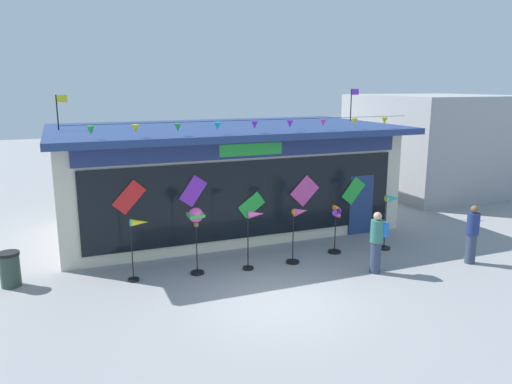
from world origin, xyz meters
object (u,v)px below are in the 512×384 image
object	(u,v)px
wind_spinner_right	(336,223)
wind_spinner_center_left	(254,227)
wind_spinner_left	(196,221)
wind_spinner_far_left	(137,237)
person_mid_plaza	(377,241)
trash_bin	(10,269)
person_near_camera	(472,234)
wind_spinner_center_right	(298,226)
kite_shop_building	(222,175)
wind_spinner_far_right	(390,212)

from	to	relation	value
wind_spinner_right	wind_spinner_center_left	bearing A→B (deg)	-174.46
wind_spinner_left	wind_spinner_far_left	bearing A→B (deg)	174.33
wind_spinner_center_left	person_mid_plaza	xyz separation A→B (m)	(2.93, -1.50, -0.31)
wind_spinner_far_left	trash_bin	bearing A→B (deg)	165.31
person_near_camera	wind_spinner_center_left	bearing A→B (deg)	-149.73
wind_spinner_right	person_mid_plaza	size ratio (longest dim) A/B	0.89
wind_spinner_center_left	trash_bin	world-z (taller)	wind_spinner_center_left
wind_spinner_center_right	person_near_camera	distance (m)	4.87
wind_spinner_far_left	wind_spinner_center_right	bearing A→B (deg)	-4.70
wind_spinner_far_left	wind_spinner_center_right	distance (m)	4.40
wind_spinner_center_right	kite_shop_building	bearing A→B (deg)	99.65
wind_spinner_center_left	trash_bin	size ratio (longest dim) A/B	1.84
wind_spinner_center_left	wind_spinner_right	distance (m)	2.76
wind_spinner_far_right	person_mid_plaza	distance (m)	2.18
person_mid_plaza	wind_spinner_left	bearing A→B (deg)	-114.84
kite_shop_building	trash_bin	distance (m)	7.57
kite_shop_building	person_near_camera	world-z (taller)	kite_shop_building
person_near_camera	trash_bin	world-z (taller)	person_near_camera
wind_spinner_far_left	person_mid_plaza	size ratio (longest dim) A/B	0.97
wind_spinner_right	trash_bin	world-z (taller)	wind_spinner_right
kite_shop_building	wind_spinner_left	bearing A→B (deg)	-116.35
wind_spinner_right	wind_spinner_far_right	xyz separation A→B (m)	(1.73, -0.24, 0.23)
wind_spinner_left	wind_spinner_right	bearing A→B (deg)	0.95
wind_spinner_center_right	wind_spinner_far_right	bearing A→B (deg)	0.82
wind_spinner_center_right	person_near_camera	bearing A→B (deg)	-22.69
person_near_camera	kite_shop_building	bearing A→B (deg)	177.81
wind_spinner_far_left	wind_spinner_right	bearing A→B (deg)	-0.77
person_near_camera	trash_bin	bearing A→B (deg)	-146.01
kite_shop_building	wind_spinner_far_right	distance (m)	5.94
kite_shop_building	wind_spinner_center_left	world-z (taller)	kite_shop_building
kite_shop_building	wind_spinner_right	world-z (taller)	kite_shop_building
wind_spinner_far_right	person_mid_plaza	bearing A→B (deg)	-135.17
wind_spinner_center_right	trash_bin	world-z (taller)	wind_spinner_center_right
wind_spinner_left	person_near_camera	bearing A→B (deg)	-15.82
wind_spinner_far_right	person_mid_plaza	size ratio (longest dim) A/B	1.01
wind_spinner_right	person_mid_plaza	bearing A→B (deg)	-83.66
wind_spinner_far_right	wind_spinner_far_left	bearing A→B (deg)	177.59
wind_spinner_left	wind_spinner_center_left	xyz separation A→B (m)	(1.54, -0.19, -0.26)
kite_shop_building	person_near_camera	xyz separation A→B (m)	(5.25, -6.37, -0.95)
wind_spinner_left	trash_bin	xyz separation A→B (m)	(-4.54, 0.95, -1.01)
wind_spinner_far_left	person_near_camera	distance (m)	9.16
wind_spinner_left	wind_spinner_far_right	world-z (taller)	wind_spinner_left
wind_spinner_left	wind_spinner_center_right	size ratio (longest dim) A/B	1.14
wind_spinner_left	wind_spinner_center_right	xyz separation A→B (m)	(2.88, -0.21, -0.38)
wind_spinner_left	wind_spinner_center_left	world-z (taller)	wind_spinner_left
wind_spinner_center_right	trash_bin	distance (m)	7.54
wind_spinner_far_right	wind_spinner_right	bearing A→B (deg)	172.17
wind_spinner_center_right	wind_spinner_right	world-z (taller)	wind_spinner_center_right
wind_spinner_far_left	wind_spinner_far_right	world-z (taller)	wind_spinner_far_right
trash_bin	person_mid_plaza	bearing A→B (deg)	-16.32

